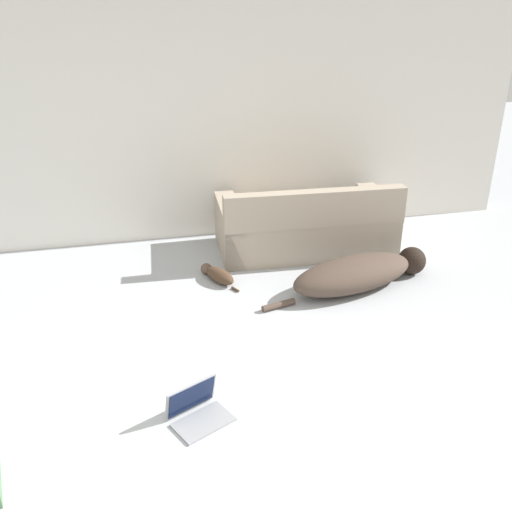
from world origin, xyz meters
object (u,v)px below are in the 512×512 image
Objects in this scene: cat at (218,275)px; laptop_open at (196,407)px; couch at (306,227)px; dog at (359,273)px.

laptop_open is at bearing 138.70° from cat.
couch reaches higher than laptop_open.
couch reaches higher than cat.
dog reaches higher than laptop_open.
couch is at bearing 89.36° from dog.
dog is at bearing 106.30° from couch.
laptop_open is (-0.44, -1.81, 0.01)m from cat.
couch is at bearing 32.00° from laptop_open.
couch is 3.56× the size of cat.
cat is (-1.21, 0.41, -0.08)m from dog.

